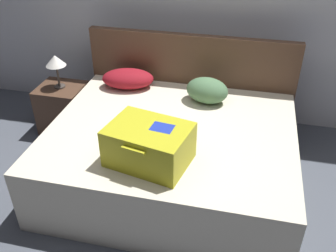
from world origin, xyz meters
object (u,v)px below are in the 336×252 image
(pillow_near_headboard, at_px, (207,90))
(table_lamp, at_px, (56,62))
(nightstand, at_px, (64,108))
(hard_case_large, at_px, (149,144))
(pillow_center_head, at_px, (128,79))
(bed, at_px, (171,155))

(pillow_near_headboard, xyz_separation_m, table_lamp, (-1.46, 0.05, 0.11))
(pillow_near_headboard, distance_m, nightstand, 1.51)
(hard_case_large, xyz_separation_m, pillow_center_head, (-0.50, 1.05, -0.06))
(nightstand, bearing_deg, pillow_near_headboard, -1.82)
(hard_case_large, height_order, pillow_center_head, hard_case_large)
(nightstand, relative_size, table_lamp, 1.47)
(hard_case_large, bearing_deg, bed, 94.24)
(hard_case_large, height_order, nightstand, hard_case_large)
(pillow_near_headboard, bearing_deg, table_lamp, 178.18)
(bed, bearing_deg, pillow_center_head, 132.38)
(bed, relative_size, table_lamp, 5.85)
(bed, relative_size, pillow_center_head, 3.99)
(table_lamp, bearing_deg, bed, -23.82)
(bed, xyz_separation_m, table_lamp, (-1.25, 0.55, 0.48))
(bed, bearing_deg, hard_case_large, -97.73)
(hard_case_large, bearing_deg, table_lamp, 152.32)
(table_lamp, bearing_deg, pillow_near_headboard, -1.82)
(bed, height_order, hard_case_large, hard_case_large)
(pillow_center_head, distance_m, nightstand, 0.79)
(hard_case_large, distance_m, pillow_near_headboard, 0.98)
(nightstand, bearing_deg, table_lamp, 0.00)
(bed, bearing_deg, nightstand, 156.18)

